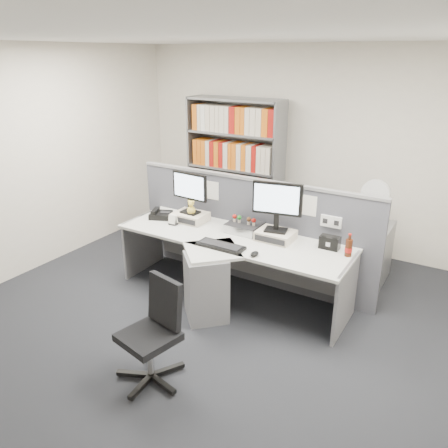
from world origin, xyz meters
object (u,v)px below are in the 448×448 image
Objects in this scene: monitor_left at (190,189)px; desk_phone at (160,215)px; desk_calendar at (173,220)px; desk_fan at (375,197)px; desktop_pc at (245,227)px; speaker at (330,242)px; shelving_unit at (235,171)px; mouse at (255,254)px; keyboard at (221,246)px; monitor_right at (277,203)px; cola_bottle at (349,248)px; filing_cabinet at (368,252)px; desk at (221,266)px; office_chair at (155,329)px.

monitor_left reaches higher than desk_phone.
desk_fan reaches higher than desk_calendar.
speaker is at bearing 1.92° from desktop_pc.
mouse is at bearing -55.43° from shelving_unit.
monitor_left reaches higher than keyboard.
speaker is at bearing 7.61° from monitor_right.
desk_calendar is 1.99m from cola_bottle.
monitor_right is 1.49m from filing_cabinet.
monitor_right reaches higher than cola_bottle.
desk_phone is 2.51m from desk_fan.
monitor_right is at bearing 41.09° from desk.
desk_calendar reaches higher than desk_phone.
monitor_right is 2.65× the size of speaker.
desk_fan reaches higher than mouse.
office_chair is (0.80, -1.65, -0.64)m from monitor_left.
keyboard is at bearing -150.64° from speaker.
office_chair is at bearing -86.77° from desktop_pc.
desk_calendar is 1.73m from office_chair.
desktop_pc reaches higher than keyboard.
monitor_left is 0.91× the size of monitor_right.
shelving_unit is 2.86× the size of filing_cabinet.
desk_calendar is 0.06× the size of shelving_unit.
desk_phone is (-1.03, 0.28, 0.30)m from desk.
desk_fan reaches higher than keyboard.
desktop_pc reaches higher than filing_cabinet.
keyboard is at bearing -33.41° from monitor_left.
speaker is 1.06m from filing_cabinet.
office_chair is (-1.06, -2.67, -0.58)m from desk_fan.
desktop_pc reaches higher than mouse.
filing_cabinet is 2.87m from office_chair.
desk reaches higher than filing_cabinet.
keyboard is 1.61× the size of desk_phone.
desktop_pc is at bearing -178.08° from speaker.
desk_calendar is (-1.20, -0.21, -0.36)m from monitor_right.
desk_phone is at bearing -165.07° from monitor_left.
monitor_left is 4.26× the size of mouse.
desk is 1.32m from cola_bottle.
desk is at bearing -13.18° from desk_calendar.
cola_bottle is (1.17, -0.05, 0.04)m from desktop_pc.
desk_fan is at bearing 49.38° from desk.
cola_bottle is 0.33× the size of filing_cabinet.
monitor_right is at bearing -47.55° from shelving_unit.
desk is 1.15m from speaker.
mouse is at bearing -136.14° from speaker.
desktop_pc is at bearing 17.23° from desk_calendar.
cola_bottle reaches higher than desk.
shelving_unit reaches higher than monitor_right.
shelving_unit reaches higher than speaker.
filing_cabinet is at bearing 49.39° from desk.
mouse is 0.48× the size of cola_bottle.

